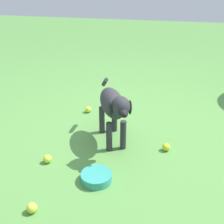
{
  "coord_description": "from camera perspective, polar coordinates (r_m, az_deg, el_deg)",
  "views": [
    {
      "loc": [
        -2.19,
        -0.28,
        1.33
      ],
      "look_at": [
        -0.07,
        0.22,
        0.27
      ],
      "focal_mm": 46.31,
      "sensor_mm": 36.0,
      "label": 1
    }
  ],
  "objects": [
    {
      "name": "ground",
      "position": [
        2.58,
        5.13,
        -5.26
      ],
      "size": [
        14.0,
        14.0,
        0.0
      ],
      "primitive_type": "plane",
      "color": "#548C42"
    },
    {
      "name": "dog",
      "position": [
        2.35,
        0.25,
        1.21
      ],
      "size": [
        0.71,
        0.4,
        0.53
      ],
      "rotation": [
        0.0,
        0.0,
        3.6
      ],
      "color": "#2D2D33",
      "rests_on": "ground"
    },
    {
      "name": "tennis_ball_0",
      "position": [
        3.03,
        -4.7,
        0.51
      ],
      "size": [
        0.07,
        0.07,
        0.07
      ],
      "primitive_type": "sphere",
      "color": "#D4E237",
      "rests_on": "ground"
    },
    {
      "name": "tennis_ball_1",
      "position": [
        2.43,
        10.65,
        -6.82
      ],
      "size": [
        0.07,
        0.07,
        0.07
      ],
      "primitive_type": "sphere",
      "color": "#C2D32C",
      "rests_on": "ground"
    },
    {
      "name": "tennis_ball_2",
      "position": [
        3.06,
        -0.19,
        0.85
      ],
      "size": [
        0.07,
        0.07,
        0.07
      ],
      "primitive_type": "sphere",
      "color": "#CDDD3C",
      "rests_on": "ground"
    },
    {
      "name": "tennis_ball_3",
      "position": [
        1.92,
        -15.55,
        -17.78
      ],
      "size": [
        0.07,
        0.07,
        0.07
      ],
      "primitive_type": "sphere",
      "color": "#C7D740",
      "rests_on": "ground"
    },
    {
      "name": "tennis_ball_4",
      "position": [
        2.31,
        -12.63,
        -9.01
      ],
      "size": [
        0.07,
        0.07,
        0.07
      ],
      "primitive_type": "sphere",
      "color": "#C5DF36",
      "rests_on": "ground"
    },
    {
      "name": "water_bowl",
      "position": [
        2.08,
        -3.11,
        -12.71
      ],
      "size": [
        0.22,
        0.22,
        0.06
      ],
      "primitive_type": "cylinder",
      "color": "teal",
      "rests_on": "ground"
    }
  ]
}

